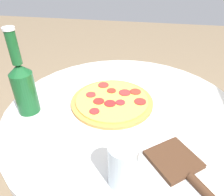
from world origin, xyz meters
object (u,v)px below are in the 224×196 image
(pizza, at_px, (112,101))
(drinking_glass, at_px, (123,165))
(beer_bottle, at_px, (23,85))
(pizza_paddle, at_px, (184,171))

(pizza, relative_size, drinking_glass, 2.52)
(beer_bottle, distance_m, drinking_glass, 0.41)
(pizza, height_order, beer_bottle, beer_bottle)
(pizza_paddle, bearing_deg, pizza, -177.20)
(pizza, xyz_separation_m, drinking_glass, (0.31, 0.08, 0.05))
(pizza, distance_m, drinking_glass, 0.32)
(pizza_paddle, bearing_deg, beer_bottle, -146.78)
(drinking_glass, bearing_deg, pizza, -166.07)
(beer_bottle, bearing_deg, pizza, 109.07)
(pizza, distance_m, beer_bottle, 0.30)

